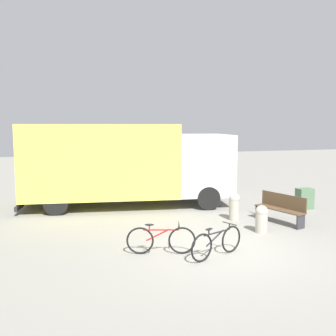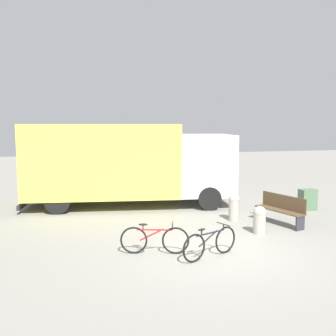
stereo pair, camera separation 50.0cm
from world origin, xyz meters
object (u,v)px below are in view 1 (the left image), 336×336
bicycle_middle (217,242)px  utility_box (305,199)px  park_bench (281,207)px  bicycle_near (161,240)px  bollard_near_bench (262,218)px  bollard_far_bench (234,206)px  delivery_truck (125,162)px

bicycle_middle → utility_box: utility_box is taller
park_bench → utility_box: park_bench is taller
bicycle_near → utility_box: 7.06m
bollard_near_bench → bollard_far_bench: (-0.10, 1.51, 0.05)m
bollard_far_bench → utility_box: bollard_far_bench is taller
delivery_truck → park_bench: 5.86m
delivery_truck → bicycle_middle: delivery_truck is taller
bicycle_middle → bollard_far_bench: bearing=33.8°
utility_box → bollard_far_bench: bearing=-167.5°
delivery_truck → bicycle_near: delivery_truck is taller
bicycle_near → utility_box: utility_box is taller
park_bench → bicycle_middle: park_bench is taller
park_bench → bicycle_middle: (-3.19, -2.24, -0.14)m
delivery_truck → bollard_far_bench: delivery_truck is taller
bicycle_middle → utility_box: 6.33m
bollard_far_bench → bicycle_near: bearing=-142.8°
bicycle_near → bollard_far_bench: bollard_far_bench is taller
bollard_far_bench → park_bench: bearing=-30.5°
delivery_truck → bollard_far_bench: (2.97, -3.16, -1.22)m
bollard_far_bench → utility_box: bearing=12.5°
delivery_truck → bollard_far_bench: size_ratio=9.15×
delivery_truck → bollard_near_bench: (3.06, -4.67, -1.26)m
delivery_truck → park_bench: size_ratio=4.54×
bicycle_near → bollard_near_bench: bearing=31.2°
bicycle_middle → utility_box: size_ratio=2.04×
bicycle_middle → bicycle_near: bearing=131.3°
bollard_near_bench → utility_box: (3.10, 2.22, -0.05)m
bollard_far_bench → delivery_truck: bearing=133.2°
utility_box → delivery_truck: bearing=158.3°
park_bench → bollard_far_bench: (-1.24, 0.73, -0.01)m
bollard_near_bench → utility_box: bollard_near_bench is taller
delivery_truck → bicycle_middle: size_ratio=5.18×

